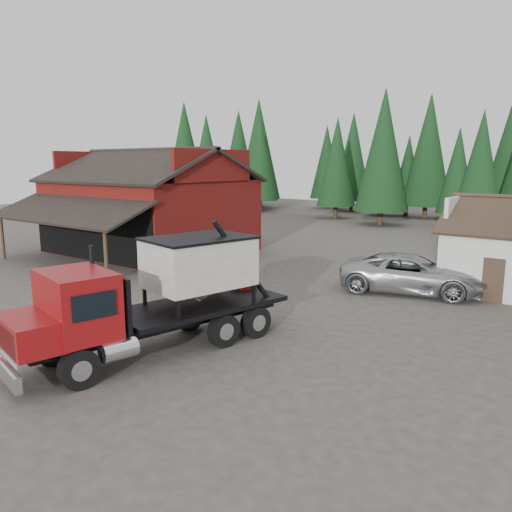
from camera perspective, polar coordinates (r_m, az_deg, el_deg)
The scene contains 9 objects.
ground at distance 21.92m, azimuth -12.23°, elevation -5.95°, with size 120.00×120.00×0.00m, color #433B34.
red_barn at distance 36.00m, azimuth -12.05°, elevation 4.84°, with size 12.80×13.63×7.18m.
conifer_backdrop at distance 58.24m, azimuth 20.71°, elevation 3.83°, with size 76.00×16.00×16.00m, color #113313, non-canonical shape.
near_pine_a at distance 56.39m, azimuth -5.64°, elevation 10.77°, with size 4.40×4.40×11.40m.
near_pine_b at distance 44.79m, azimuth 24.26°, elevation 9.33°, with size 3.96×3.96×10.40m.
near_pine_d at distance 51.70m, azimuth 14.36°, elevation 11.64°, with size 5.28×5.28×13.40m.
feed_truck at distance 16.59m, azimuth -11.11°, elevation -4.13°, with size 4.50×9.74×4.25m.
silver_car at distance 25.04m, azimuth 17.36°, elevation -1.94°, with size 3.07×6.66×1.85m, color #A5A6AC.
equip_box at distance 18.42m, azimuth -26.00°, elevation -9.02°, with size 0.70×1.10×0.60m, color maroon.
Camera 1 is at (16.00, -13.66, 6.14)m, focal length 35.00 mm.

